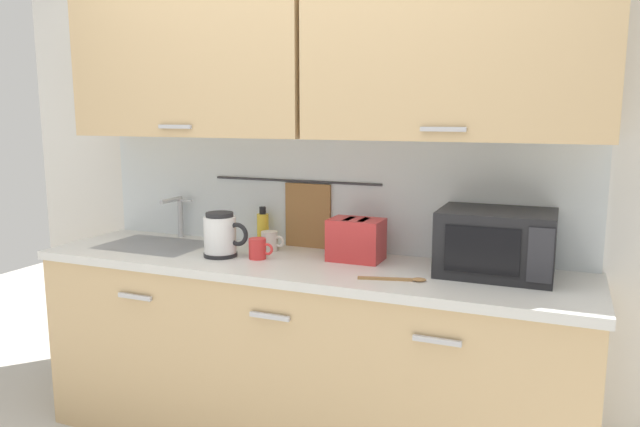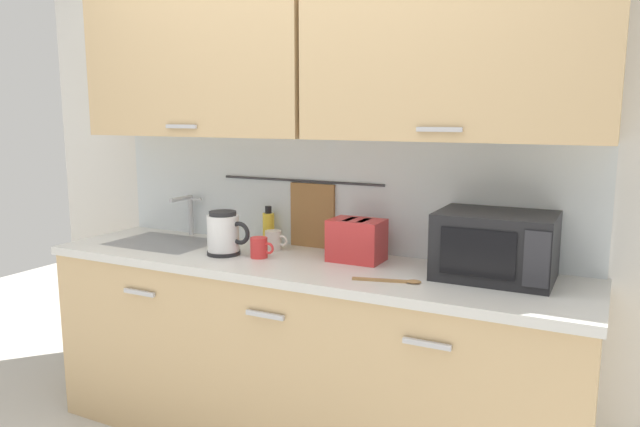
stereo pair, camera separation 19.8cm
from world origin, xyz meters
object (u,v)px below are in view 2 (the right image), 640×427
dish_soap_bottle (269,227)px  toaster (357,240)px  electric_kettle (224,234)px  microwave (495,245)px  wooden_spoon (395,281)px  mug_by_kettle (259,248)px  mug_near_sink (274,240)px

dish_soap_bottle → toaster: dish_soap_bottle is taller
dish_soap_bottle → electric_kettle: bearing=-102.2°
toaster → microwave: bearing=-1.0°
electric_kettle → wooden_spoon: bearing=-5.1°
toaster → mug_by_kettle: toaster is taller
electric_kettle → dish_soap_bottle: size_ratio=1.16×
dish_soap_bottle → wooden_spoon: size_ratio=0.72×
dish_soap_bottle → toaster: (0.54, -0.12, 0.01)m
electric_kettle → toaster: electric_kettle is taller
microwave → wooden_spoon: bearing=-144.2°
mug_near_sink → wooden_spoon: bearing=-20.5°
microwave → dish_soap_bottle: microwave is taller
wooden_spoon → mug_near_sink: bearing=159.5°
dish_soap_bottle → mug_near_sink: size_ratio=1.63×
electric_kettle → mug_by_kettle: (0.18, 0.02, -0.05)m
dish_soap_bottle → toaster: bearing=-12.4°
mug_by_kettle → wooden_spoon: 0.71m
electric_kettle → microwave: bearing=7.7°
toaster → mug_by_kettle: bearing=-160.4°
dish_soap_bottle → wooden_spoon: dish_soap_bottle is taller
toaster → mug_by_kettle: (-0.42, -0.15, -0.05)m
mug_by_kettle → dish_soap_bottle: bearing=113.6°
toaster → mug_near_sink: bearing=177.6°
mug_by_kettle → wooden_spoon: mug_by_kettle is taller
mug_by_kettle → wooden_spoon: size_ratio=0.44×
dish_soap_bottle → wooden_spoon: 0.90m
dish_soap_bottle → mug_by_kettle: size_ratio=1.63×
microwave → toaster: 0.62m
microwave → electric_kettle: size_ratio=2.03×
microwave → electric_kettle: bearing=-172.3°
wooden_spoon → microwave: bearing=35.8°
microwave → dish_soap_bottle: size_ratio=2.35×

